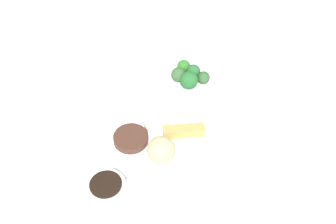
# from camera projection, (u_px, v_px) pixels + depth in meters

# --- Properties ---
(tabletop) EXTENTS (2.20, 2.20, 0.02)m
(tabletop) POSITION_uv_depth(u_px,v_px,m) (160.00, 147.00, 1.09)
(tabletop) COLOR white
(tabletop) RESTS_ON ground
(main_plate) EXTENTS (0.26, 0.26, 0.02)m
(main_plate) POSITION_uv_depth(u_px,v_px,m) (158.00, 140.00, 1.09)
(main_plate) COLOR white
(main_plate) RESTS_ON tabletop
(rice_scoop) EXTENTS (0.07, 0.07, 0.07)m
(rice_scoop) POSITION_uv_depth(u_px,v_px,m) (161.00, 150.00, 1.01)
(rice_scoop) COLOR tan
(rice_scoop) RESTS_ON main_plate
(spring_roll) EXTENTS (0.09, 0.09, 0.03)m
(spring_roll) POSITION_uv_depth(u_px,v_px,m) (184.00, 131.00, 1.08)
(spring_roll) COLOR #D9944A
(spring_roll) RESTS_ON main_plate
(crab_rangoon_wonton) EXTENTS (0.10, 0.10, 0.01)m
(crab_rangoon_wonton) POSITION_uv_depth(u_px,v_px,m) (154.00, 117.00, 1.12)
(crab_rangoon_wonton) COLOR beige
(crab_rangoon_wonton) RESTS_ON main_plate
(stir_fry_heap) EXTENTS (0.09, 0.09, 0.02)m
(stir_fry_heap) POSITION_uv_depth(u_px,v_px,m) (131.00, 138.00, 1.07)
(stir_fry_heap) COLOR #45281D
(stir_fry_heap) RESTS_ON main_plate
(broccoli_plate) EXTENTS (0.19, 0.19, 0.01)m
(broccoli_plate) POSITION_uv_depth(u_px,v_px,m) (188.00, 79.00, 1.24)
(broccoli_plate) COLOR white
(broccoli_plate) RESTS_ON tabletop
(broccoli_floret_0) EXTENTS (0.04, 0.04, 0.04)m
(broccoli_floret_0) POSITION_uv_depth(u_px,v_px,m) (184.00, 66.00, 1.24)
(broccoli_floret_0) COLOR #2D7223
(broccoli_floret_0) RESTS_ON broccoli_plate
(broccoli_floret_1) EXTENTS (0.04, 0.04, 0.04)m
(broccoli_floret_1) POSITION_uv_depth(u_px,v_px,m) (194.00, 71.00, 1.23)
(broccoli_floret_1) COLOR #27602C
(broccoli_floret_1) RESTS_ON broccoli_plate
(broccoli_floret_2) EXTENTS (0.05, 0.05, 0.05)m
(broccoli_floret_2) POSITION_uv_depth(u_px,v_px,m) (189.00, 80.00, 1.19)
(broccoli_floret_2) COLOR #24612B
(broccoli_floret_2) RESTS_ON broccoli_plate
(broccoli_floret_3) EXTENTS (0.04, 0.04, 0.04)m
(broccoli_floret_3) POSITION_uv_depth(u_px,v_px,m) (178.00, 74.00, 1.22)
(broccoli_floret_3) COLOR #355B30
(broccoli_floret_3) RESTS_ON broccoli_plate
(broccoli_floret_6) EXTENTS (0.04, 0.04, 0.04)m
(broccoli_floret_6) POSITION_uv_depth(u_px,v_px,m) (204.00, 78.00, 1.21)
(broccoli_floret_6) COLOR #2F562C
(broccoli_floret_6) RESTS_ON broccoli_plate
(soy_sauce_bowl) EXTENTS (0.09, 0.09, 0.04)m
(soy_sauce_bowl) POSITION_uv_depth(u_px,v_px,m) (107.00, 190.00, 0.98)
(soy_sauce_bowl) COLOR white
(soy_sauce_bowl) RESTS_ON tabletop
(soy_sauce_bowl_liquid) EXTENTS (0.07, 0.07, 0.00)m
(soy_sauce_bowl_liquid) POSITION_uv_depth(u_px,v_px,m) (106.00, 185.00, 0.96)
(soy_sauce_bowl_liquid) COLOR black
(soy_sauce_bowl_liquid) RESTS_ON soy_sauce_bowl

